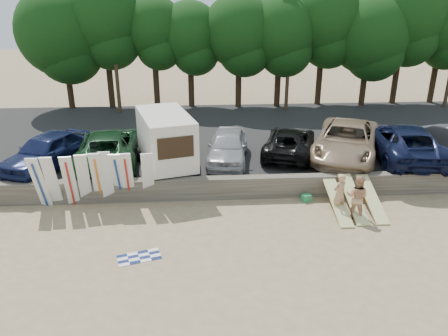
{
  "coord_description": "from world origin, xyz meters",
  "views": [
    {
      "loc": [
        -4.55,
        -14.87,
        8.7
      ],
      "look_at": [
        -3.39,
        3.0,
        1.46
      ],
      "focal_mm": 35.0,
      "sensor_mm": 36.0,
      "label": 1
    }
  ],
  "objects_px": {
    "car_5": "(404,142)",
    "cooler": "(306,198)",
    "car_3": "(289,142)",
    "beachgoer_a": "(339,194)",
    "car_2": "(228,146)",
    "car_4": "(346,141)",
    "car_1": "(108,146)",
    "box_trailer": "(166,138)",
    "beachgoer_b": "(357,197)",
    "car_0": "(47,151)"
  },
  "relations": [
    {
      "from": "car_3",
      "to": "cooler",
      "type": "bearing_deg",
      "value": 107.48
    },
    {
      "from": "box_trailer",
      "to": "car_1",
      "type": "height_order",
      "value": "box_trailer"
    },
    {
      "from": "car_1",
      "to": "car_5",
      "type": "height_order",
      "value": "car_5"
    },
    {
      "from": "car_4",
      "to": "beachgoer_b",
      "type": "bearing_deg",
      "value": -79.2
    },
    {
      "from": "beachgoer_a",
      "to": "beachgoer_b",
      "type": "height_order",
      "value": "beachgoer_b"
    },
    {
      "from": "box_trailer",
      "to": "car_1",
      "type": "distance_m",
      "value": 3.15
    },
    {
      "from": "box_trailer",
      "to": "beachgoer_b",
      "type": "height_order",
      "value": "box_trailer"
    },
    {
      "from": "car_1",
      "to": "beachgoer_b",
      "type": "distance_m",
      "value": 12.09
    },
    {
      "from": "car_3",
      "to": "car_5",
      "type": "distance_m",
      "value": 5.79
    },
    {
      "from": "beachgoer_a",
      "to": "box_trailer",
      "type": "bearing_deg",
      "value": -53.49
    },
    {
      "from": "car_3",
      "to": "car_1",
      "type": "bearing_deg",
      "value": 21.12
    },
    {
      "from": "box_trailer",
      "to": "cooler",
      "type": "xyz_separation_m",
      "value": [
        6.3,
        -2.67,
        -2.06
      ]
    },
    {
      "from": "car_2",
      "to": "car_4",
      "type": "distance_m",
      "value": 6.11
    },
    {
      "from": "car_4",
      "to": "beachgoer_b",
      "type": "xyz_separation_m",
      "value": [
        -1.18,
        -5.15,
        -0.67
      ]
    },
    {
      "from": "car_3",
      "to": "cooler",
      "type": "height_order",
      "value": "car_3"
    },
    {
      "from": "box_trailer",
      "to": "car_0",
      "type": "height_order",
      "value": "box_trailer"
    },
    {
      "from": "car_2",
      "to": "car_4",
      "type": "relative_size",
      "value": 0.73
    },
    {
      "from": "car_5",
      "to": "beachgoer_b",
      "type": "height_order",
      "value": "car_5"
    },
    {
      "from": "car_1",
      "to": "car_2",
      "type": "relative_size",
      "value": 1.3
    },
    {
      "from": "cooler",
      "to": "box_trailer",
      "type": "bearing_deg",
      "value": 139.24
    },
    {
      "from": "box_trailer",
      "to": "car_1",
      "type": "relative_size",
      "value": 0.76
    },
    {
      "from": "car_4",
      "to": "car_5",
      "type": "relative_size",
      "value": 1.0
    },
    {
      "from": "car_2",
      "to": "beachgoer_b",
      "type": "distance_m",
      "value": 7.04
    },
    {
      "from": "car_1",
      "to": "cooler",
      "type": "relative_size",
      "value": 16.17
    },
    {
      "from": "box_trailer",
      "to": "beachgoer_a",
      "type": "relative_size",
      "value": 2.63
    },
    {
      "from": "car_2",
      "to": "beachgoer_b",
      "type": "height_order",
      "value": "car_2"
    },
    {
      "from": "car_2",
      "to": "car_4",
      "type": "xyz_separation_m",
      "value": [
        6.11,
        0.15,
        0.1
      ]
    },
    {
      "from": "car_1",
      "to": "car_5",
      "type": "relative_size",
      "value": 0.95
    },
    {
      "from": "car_2",
      "to": "car_3",
      "type": "relative_size",
      "value": 0.91
    },
    {
      "from": "beachgoer_a",
      "to": "car_4",
      "type": "bearing_deg",
      "value": -136.56
    },
    {
      "from": "car_2",
      "to": "car_4",
      "type": "height_order",
      "value": "car_4"
    },
    {
      "from": "car_5",
      "to": "cooler",
      "type": "distance_m",
      "value": 6.73
    },
    {
      "from": "box_trailer",
      "to": "car_2",
      "type": "bearing_deg",
      "value": -2.06
    },
    {
      "from": "car_0",
      "to": "car_1",
      "type": "height_order",
      "value": "car_0"
    },
    {
      "from": "car_2",
      "to": "beachgoer_b",
      "type": "xyz_separation_m",
      "value": [
        4.93,
        -4.99,
        -0.57
      ]
    },
    {
      "from": "car_4",
      "to": "car_0",
      "type": "bearing_deg",
      "value": -154.21
    },
    {
      "from": "cooler",
      "to": "car_1",
      "type": "bearing_deg",
      "value": 140.96
    },
    {
      "from": "beachgoer_a",
      "to": "beachgoer_b",
      "type": "relative_size",
      "value": 0.95
    },
    {
      "from": "car_3",
      "to": "beachgoer_a",
      "type": "distance_m",
      "value": 5.44
    },
    {
      "from": "car_1",
      "to": "car_0",
      "type": "bearing_deg",
      "value": 6.88
    },
    {
      "from": "car_4",
      "to": "cooler",
      "type": "height_order",
      "value": "car_4"
    },
    {
      "from": "car_0",
      "to": "car_5",
      "type": "distance_m",
      "value": 17.79
    },
    {
      "from": "car_4",
      "to": "beachgoer_a",
      "type": "relative_size",
      "value": 3.66
    },
    {
      "from": "car_1",
      "to": "beachgoer_a",
      "type": "height_order",
      "value": "car_1"
    },
    {
      "from": "car_4",
      "to": "car_2",
      "type": "bearing_deg",
      "value": -154.81
    },
    {
      "from": "beachgoer_b",
      "to": "car_0",
      "type": "bearing_deg",
      "value": 15.75
    },
    {
      "from": "car_4",
      "to": "car_5",
      "type": "distance_m",
      "value": 2.91
    },
    {
      "from": "beachgoer_a",
      "to": "cooler",
      "type": "height_order",
      "value": "beachgoer_a"
    },
    {
      "from": "car_1",
      "to": "beachgoer_a",
      "type": "relative_size",
      "value": 3.46
    },
    {
      "from": "beachgoer_b",
      "to": "car_4",
      "type": "bearing_deg",
      "value": -68.59
    }
  ]
}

